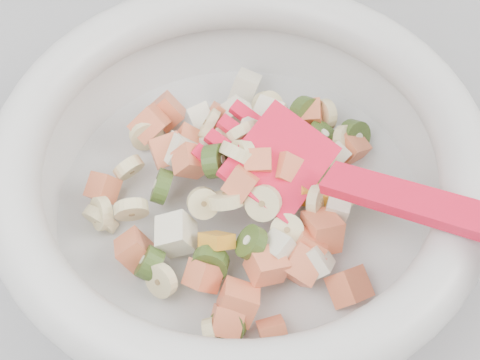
{
  "coord_description": "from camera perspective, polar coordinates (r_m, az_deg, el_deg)",
  "views": [
    {
      "loc": [
        0.13,
        1.15,
        1.37
      ],
      "look_at": [
        0.15,
        1.45,
        0.95
      ],
      "focal_mm": 55.0,
      "sensor_mm": 36.0,
      "label": 1
    }
  ],
  "objects": [
    {
      "name": "mixing_bowl",
      "position": [
        0.52,
        0.1,
        0.42
      ],
      "size": [
        0.42,
        0.35,
        0.14
      ],
      "color": "silver",
      "rests_on": "counter"
    }
  ]
}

